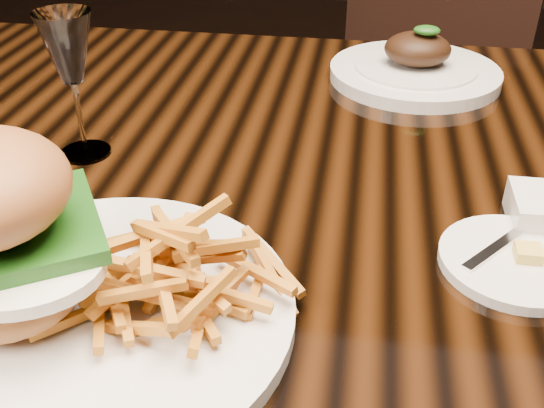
# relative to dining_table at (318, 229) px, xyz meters

# --- Properties ---
(dining_table) EXTENTS (1.60, 0.90, 0.75)m
(dining_table) POSITION_rel_dining_table_xyz_m (0.00, 0.00, 0.00)
(dining_table) COLOR black
(dining_table) RESTS_ON ground
(burger_plate) EXTENTS (0.31, 0.31, 0.21)m
(burger_plate) POSITION_rel_dining_table_xyz_m (-0.16, -0.26, 0.13)
(burger_plate) COLOR silver
(burger_plate) RESTS_ON dining_table
(side_saucer) EXTENTS (0.13, 0.13, 0.02)m
(side_saucer) POSITION_rel_dining_table_xyz_m (0.18, -0.14, 0.08)
(side_saucer) COLOR silver
(side_saucer) RESTS_ON dining_table
(wine_glass) EXTENTS (0.06, 0.06, 0.16)m
(wine_glass) POSITION_rel_dining_table_xyz_m (-0.27, 0.00, 0.19)
(wine_glass) COLOR white
(wine_glass) RESTS_ON dining_table
(far_dish) EXTENTS (0.24, 0.24, 0.08)m
(far_dish) POSITION_rel_dining_table_xyz_m (0.11, 0.29, 0.09)
(far_dish) COLOR silver
(far_dish) RESTS_ON dining_table
(chair_far) EXTENTS (0.58, 0.59, 0.95)m
(chair_far) POSITION_rel_dining_table_xyz_m (0.17, 0.89, -0.13)
(chair_far) COLOR black
(chair_far) RESTS_ON ground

